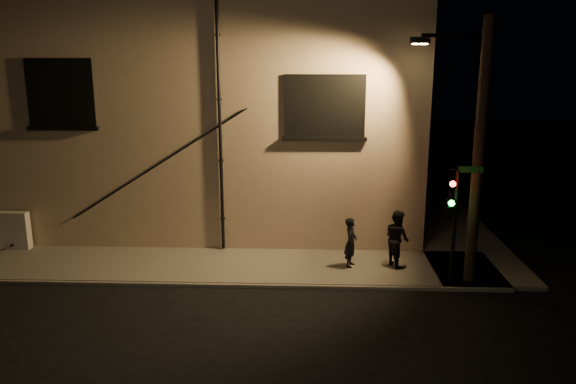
{
  "coord_description": "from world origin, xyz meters",
  "views": [
    {
      "loc": [
        1.14,
        -15.21,
        6.55
      ],
      "look_at": [
        0.46,
        1.8,
        2.42
      ],
      "focal_mm": 35.0,
      "sensor_mm": 36.0,
      "label": 1
    }
  ],
  "objects_px": {
    "pedestrian_a": "(351,242)",
    "streetlamp_pole": "(476,149)",
    "pedestrian_b": "(397,238)",
    "utility_cabinet": "(1,230)",
    "traffic_signal": "(449,206)"
  },
  "relations": [
    {
      "from": "utility_cabinet",
      "to": "streetlamp_pole",
      "type": "xyz_separation_m",
      "value": [
        15.2,
        -2.13,
        3.26
      ]
    },
    {
      "from": "streetlamp_pole",
      "to": "utility_cabinet",
      "type": "bearing_deg",
      "value": 172.04
    },
    {
      "from": "streetlamp_pole",
      "to": "pedestrian_b",
      "type": "bearing_deg",
      "value": 151.23
    },
    {
      "from": "utility_cabinet",
      "to": "pedestrian_a",
      "type": "bearing_deg",
      "value": -5.86
    },
    {
      "from": "pedestrian_a",
      "to": "traffic_signal",
      "type": "xyz_separation_m",
      "value": [
        2.66,
        -1.22,
        1.53
      ]
    },
    {
      "from": "pedestrian_a",
      "to": "pedestrian_b",
      "type": "distance_m",
      "value": 1.46
    },
    {
      "from": "pedestrian_a",
      "to": "streetlamp_pole",
      "type": "relative_size",
      "value": 0.21
    },
    {
      "from": "pedestrian_b",
      "to": "streetlamp_pole",
      "type": "distance_m",
      "value": 3.71
    },
    {
      "from": "pedestrian_a",
      "to": "traffic_signal",
      "type": "bearing_deg",
      "value": -98.76
    },
    {
      "from": "pedestrian_b",
      "to": "traffic_signal",
      "type": "relative_size",
      "value": 0.52
    },
    {
      "from": "pedestrian_a",
      "to": "traffic_signal",
      "type": "distance_m",
      "value": 3.3
    },
    {
      "from": "pedestrian_a",
      "to": "pedestrian_b",
      "type": "relative_size",
      "value": 0.88
    },
    {
      "from": "pedestrian_b",
      "to": "streetlamp_pole",
      "type": "xyz_separation_m",
      "value": [
        1.9,
        -1.04,
        3.01
      ]
    },
    {
      "from": "utility_cabinet",
      "to": "pedestrian_b",
      "type": "bearing_deg",
      "value": -4.65
    },
    {
      "from": "pedestrian_b",
      "to": "traffic_signal",
      "type": "bearing_deg",
      "value": -163.82
    }
  ]
}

